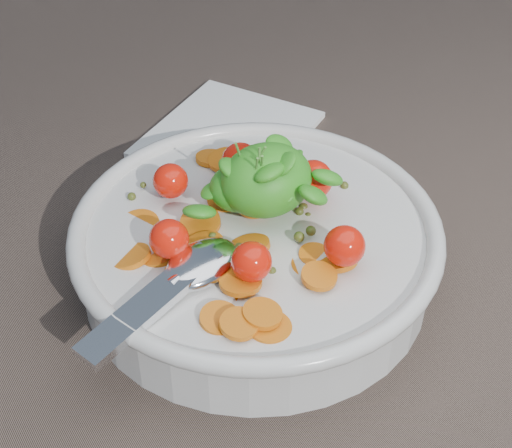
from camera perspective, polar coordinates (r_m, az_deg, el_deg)
ground at (r=0.66m, az=2.29°, el=-3.52°), size 6.00×6.00×0.00m
bowl at (r=0.63m, az=-0.04°, el=-1.64°), size 0.32×0.29×0.13m
napkin at (r=0.81m, az=-2.05°, el=6.54°), size 0.21×0.21×0.01m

